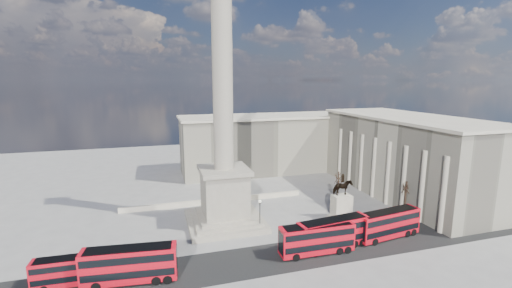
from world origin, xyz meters
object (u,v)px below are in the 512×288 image
object	(u,v)px
red_bus_b	(317,239)
red_bus_c	(333,233)
red_bus_d	(388,224)
red_bus_e	(73,270)
nelsons_column	(224,157)
equestrian_statue	(342,203)
pedestrian_standing	(365,228)
pedestrian_crossing	(295,236)
pedestrian_walking	(360,229)
victorian_lamp	(260,213)
red_bus_a	(130,264)

from	to	relation	value
red_bus_b	red_bus_c	bearing A→B (deg)	16.49
red_bus_d	red_bus_e	xyz separation A→B (m)	(-48.93, 0.18, -0.49)
nelsons_column	equestrian_statue	xyz separation A→B (m)	(22.15, -4.68, -9.69)
pedestrian_standing	pedestrian_crossing	bearing A→B (deg)	-26.29
red_bus_b	pedestrian_walking	distance (m)	11.39
red_bus_b	nelsons_column	bearing A→B (deg)	127.52
red_bus_c	pedestrian_walking	bearing A→B (deg)	17.62
nelsons_column	red_bus_c	size ratio (longest dim) A/B	4.00
red_bus_c	victorian_lamp	world-z (taller)	victorian_lamp
pedestrian_walking	pedestrian_crossing	size ratio (longest dim) A/B	0.95
red_bus_e	red_bus_c	bearing A→B (deg)	0.97
red_bus_a	red_bus_e	size ratio (longest dim) A/B	1.27
red_bus_a	victorian_lamp	distance (m)	23.56
victorian_lamp	pedestrian_standing	xyz separation A→B (m)	(17.77, -5.88, -2.62)
pedestrian_standing	equestrian_statue	bearing A→B (deg)	-106.44
equestrian_statue	pedestrian_walking	size ratio (longest dim) A/B	5.09
red_bus_b	red_bus_c	world-z (taller)	red_bus_c
pedestrian_walking	victorian_lamp	bearing A→B (deg)	157.10
red_bus_e	pedestrian_walking	size ratio (longest dim) A/B	5.46
red_bus_b	pedestrian_crossing	world-z (taller)	red_bus_b
red_bus_c	victorian_lamp	distance (m)	13.35
victorian_lamp	pedestrian_standing	world-z (taller)	victorian_lamp
pedestrian_walking	pedestrian_standing	bearing A→B (deg)	9.86
victorian_lamp	pedestrian_walking	xyz separation A→B (m)	(16.67, -6.13, -2.57)
red_bus_c	equestrian_statue	world-z (taller)	equestrian_statue
red_bus_a	red_bus_b	xyz separation A→B (m)	(27.45, -0.14, -0.08)
red_bus_c	red_bus_d	bearing A→B (deg)	-3.18
victorian_lamp	pedestrian_crossing	world-z (taller)	victorian_lamp
red_bus_c	pedestrian_crossing	world-z (taller)	red_bus_c
equestrian_statue	red_bus_a	bearing A→B (deg)	-164.19
red_bus_a	red_bus_b	distance (m)	27.45
nelsons_column	pedestrian_walking	world-z (taller)	nelsons_column
nelsons_column	pedestrian_standing	bearing A→B (deg)	-26.03
nelsons_column	red_bus_e	size ratio (longest dim) A/B	5.07
red_bus_e	pedestrian_standing	distance (m)	46.38
equestrian_statue	pedestrian_crossing	bearing A→B (deg)	-153.67
red_bus_c	pedestrian_crossing	distance (m)	6.55
nelsons_column	red_bus_b	bearing A→B (deg)	-53.72
nelsons_column	red_bus_a	distance (m)	24.52
red_bus_b	pedestrian_standing	world-z (taller)	red_bus_b
red_bus_b	victorian_lamp	bearing A→B (deg)	122.33
red_bus_b	red_bus_d	world-z (taller)	red_bus_d
red_bus_a	pedestrian_walking	bearing A→B (deg)	12.27
red_bus_e	red_bus_b	bearing A→B (deg)	-0.65
victorian_lamp	pedestrian_standing	bearing A→B (deg)	-18.32
red_bus_b	pedestrian_crossing	distance (m)	5.35
nelsons_column	pedestrian_standing	world-z (taller)	nelsons_column
red_bus_d	victorian_lamp	xyz separation A→B (m)	(-20.40, 8.70, 0.90)
red_bus_a	pedestrian_standing	world-z (taller)	red_bus_a
red_bus_a	equestrian_statue	bearing A→B (deg)	22.10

